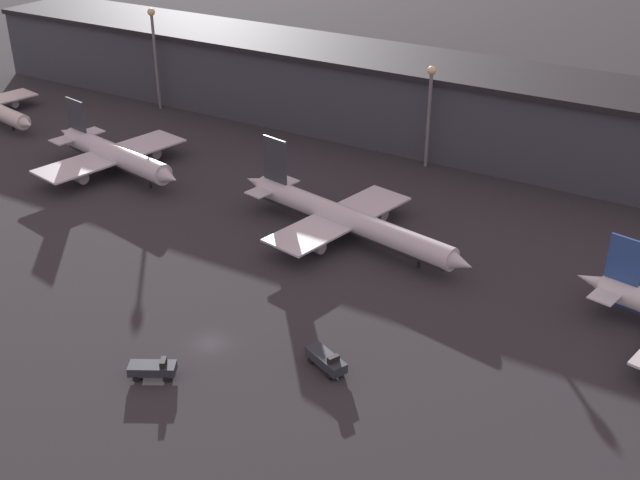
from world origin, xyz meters
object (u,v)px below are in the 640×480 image
service_vehicle_1 (153,369)px  service_vehicle_2 (326,360)px  airplane_1 (115,155)px  airplane_2 (347,220)px

service_vehicle_1 → service_vehicle_2: service_vehicle_2 is taller
airplane_1 → service_vehicle_2: airplane_1 is taller
airplane_1 → service_vehicle_1: 70.03m
airplane_2 → service_vehicle_2: (15.99, -33.33, -2.13)m
airplane_1 → service_vehicle_2: bearing=-15.0°
airplane_1 → service_vehicle_1: bearing=-31.3°
airplane_2 → service_vehicle_1: size_ratio=7.73×
airplane_1 → airplane_2: bearing=10.2°
service_vehicle_1 → service_vehicle_2: size_ratio=0.93×
airplane_2 → service_vehicle_1: (-1.98, -46.37, -2.18)m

